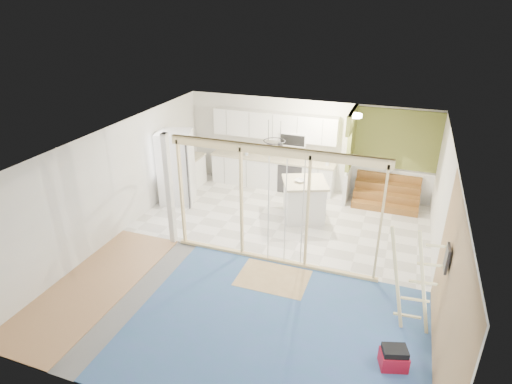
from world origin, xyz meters
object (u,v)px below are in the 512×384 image
(island, at_px, (304,200))
(ladder, at_px, (413,282))
(toolbox, at_px, (394,358))
(fridge, at_px, (176,167))

(island, distance_m, ladder, 4.21)
(ladder, bearing_deg, toolbox, -87.83)
(fridge, relative_size, ladder, 1.06)
(fridge, bearing_deg, toolbox, -51.28)
(island, xyz_separation_m, ladder, (2.61, -3.27, 0.45))
(island, bearing_deg, ladder, -73.55)
(fridge, height_order, ladder, fridge)
(island, height_order, toolbox, island)
(island, height_order, ladder, ladder)
(island, xyz_separation_m, toolbox, (2.47, -4.24, -0.33))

